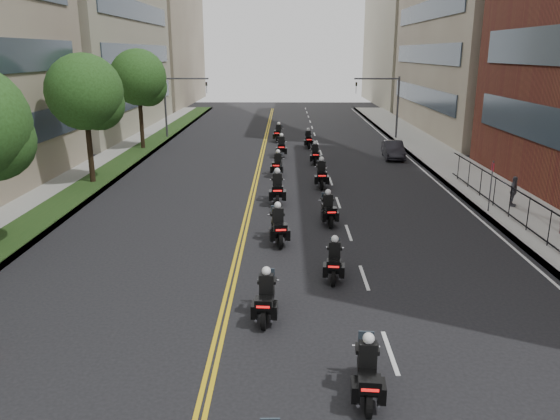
# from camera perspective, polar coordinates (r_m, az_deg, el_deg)

# --- Properties ---
(sidewalk_right) EXTENTS (4.00, 90.00, 0.15)m
(sidewalk_right) POSITION_cam_1_polar(r_m,az_deg,el_deg) (35.70, 19.56, 2.94)
(sidewalk_right) COLOR gray
(sidewalk_right) RESTS_ON ground
(sidewalk_left) EXTENTS (4.00, 90.00, 0.15)m
(sidewalk_left) POSITION_cam_1_polar(r_m,az_deg,el_deg) (35.97, -19.62, 3.03)
(sidewalk_left) COLOR gray
(sidewalk_left) RESTS_ON ground
(grass_strip) EXTENTS (2.00, 90.00, 0.04)m
(grass_strip) POSITION_cam_1_polar(r_m,az_deg,el_deg) (35.68, -18.43, 3.20)
(grass_strip) COLOR #1A3914
(grass_strip) RESTS_ON sidewalk_left
(building_right_far) EXTENTS (15.00, 28.00, 26.00)m
(building_right_far) POSITION_cam_1_polar(r_m,az_deg,el_deg) (88.61, 15.23, 19.10)
(building_right_far) COLOR gray
(building_right_far) RESTS_ON ground
(building_left_far) EXTENTS (16.00, 28.00, 26.00)m
(building_left_far) POSITION_cam_1_polar(r_m,az_deg,el_deg) (88.93, -14.83, 19.11)
(building_left_far) COLOR gray
(building_left_far) RESTS_ON ground
(street_trees) EXTENTS (4.40, 38.40, 7.98)m
(street_trees) POSITION_cam_1_polar(r_m,az_deg,el_deg) (28.98, -23.04, 9.88)
(street_trees) COLOR #302315
(street_trees) RESTS_ON ground
(traffic_signal_right) EXTENTS (4.09, 0.20, 5.60)m
(traffic_signal_right) POSITION_cam_1_polar(r_m,az_deg,el_deg) (50.88, 11.16, 11.40)
(traffic_signal_right) COLOR #3F3F44
(traffic_signal_right) RESTS_ON ground
(traffic_signal_left) EXTENTS (4.09, 0.20, 5.60)m
(traffic_signal_left) POSITION_cam_1_polar(r_m,az_deg,el_deg) (51.03, -10.86, 11.43)
(traffic_signal_left) COLOR #3F3F44
(traffic_signal_left) RESTS_ON ground
(motorcycle_1) EXTENTS (0.57, 2.16, 1.59)m
(motorcycle_1) POSITION_cam_1_polar(r_m,az_deg,el_deg) (13.13, 9.11, -16.53)
(motorcycle_1) COLOR black
(motorcycle_1) RESTS_ON ground
(motorcycle_2) EXTENTS (0.54, 2.17, 1.60)m
(motorcycle_2) POSITION_cam_1_polar(r_m,az_deg,el_deg) (16.41, -1.47, -9.25)
(motorcycle_2) COLOR black
(motorcycle_2) RESTS_ON ground
(motorcycle_3) EXTENTS (0.60, 2.10, 1.55)m
(motorcycle_3) POSITION_cam_1_polar(r_m,az_deg,el_deg) (19.27, 5.68, -5.41)
(motorcycle_3) COLOR black
(motorcycle_3) RESTS_ON ground
(motorcycle_4) EXTENTS (0.71, 2.35, 1.73)m
(motorcycle_4) POSITION_cam_1_polar(r_m,az_deg,el_deg) (22.68, -0.20, -1.78)
(motorcycle_4) COLOR black
(motorcycle_4) RESTS_ON ground
(motorcycle_5) EXTENTS (0.61, 2.19, 1.62)m
(motorcycle_5) POSITION_cam_1_polar(r_m,az_deg,el_deg) (25.29, 5.06, -0.04)
(motorcycle_5) COLOR black
(motorcycle_5) RESTS_ON ground
(motorcycle_6) EXTENTS (0.59, 2.53, 1.86)m
(motorcycle_6) POSITION_cam_1_polar(r_m,az_deg,el_deg) (28.64, -0.28, 2.15)
(motorcycle_6) COLOR black
(motorcycle_6) RESTS_ON ground
(motorcycle_7) EXTENTS (0.56, 2.44, 1.80)m
(motorcycle_7) POSITION_cam_1_polar(r_m,az_deg,el_deg) (32.23, 4.34, 3.65)
(motorcycle_7) COLOR black
(motorcycle_7) RESTS_ON ground
(motorcycle_8) EXTENTS (0.63, 2.28, 1.68)m
(motorcycle_8) POSITION_cam_1_polar(r_m,az_deg,el_deg) (35.20, -0.24, 4.69)
(motorcycle_8) COLOR black
(motorcycle_8) RESTS_ON ground
(motorcycle_9) EXTENTS (0.50, 2.20, 1.63)m
(motorcycle_9) POSITION_cam_1_polar(r_m,az_deg,el_deg) (39.04, 3.68, 5.77)
(motorcycle_9) COLOR black
(motorcycle_9) RESTS_ON ground
(motorcycle_10) EXTENTS (0.55, 2.41, 1.78)m
(motorcycle_10) POSITION_cam_1_polar(r_m,az_deg,el_deg) (41.69, 0.16, 6.55)
(motorcycle_10) COLOR black
(motorcycle_10) RESTS_ON ground
(motorcycle_11) EXTENTS (0.55, 2.23, 1.64)m
(motorcycle_11) POSITION_cam_1_polar(r_m,az_deg,el_deg) (45.74, 2.97, 7.32)
(motorcycle_11) COLOR black
(motorcycle_11) RESTS_ON ground
(motorcycle_12) EXTENTS (0.70, 2.33, 1.72)m
(motorcycle_12) POSITION_cam_1_polar(r_m,az_deg,el_deg) (49.03, -0.16, 7.98)
(motorcycle_12) COLOR black
(motorcycle_12) RESTS_ON ground
(parked_sedan) EXTENTS (1.56, 3.97, 1.28)m
(parked_sedan) POSITION_cam_1_polar(r_m,az_deg,el_deg) (41.92, 11.75, 6.18)
(parked_sedan) COLOR black
(parked_sedan) RESTS_ON ground
(pedestrian_c) EXTENTS (0.76, 0.97, 1.54)m
(pedestrian_c) POSITION_cam_1_polar(r_m,az_deg,el_deg) (29.94, 23.22, 1.80)
(pedestrian_c) COLOR #44434C
(pedestrian_c) RESTS_ON sidewalk_right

